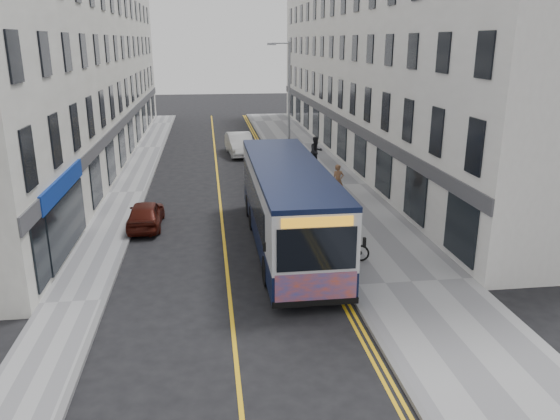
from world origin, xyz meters
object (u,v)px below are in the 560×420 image
object	(u,v)px
car_maroon	(146,214)
streetlamp	(288,106)
city_bus	(288,203)
car_white	(240,144)
pedestrian_far	(316,151)
bicycle	(344,247)
pedestrian_near	(338,181)

from	to	relation	value
car_maroon	streetlamp	bearing A→B (deg)	-133.44
city_bus	car_white	world-z (taller)	city_bus
pedestrian_far	bicycle	bearing A→B (deg)	-120.71
bicycle	pedestrian_near	world-z (taller)	pedestrian_near
bicycle	car_maroon	world-z (taller)	car_maroon
car_maroon	pedestrian_far	bearing A→B (deg)	-131.98
city_bus	bicycle	distance (m)	2.94
city_bus	pedestrian_near	bearing A→B (deg)	61.35
city_bus	pedestrian_near	world-z (taller)	city_bus
bicycle	city_bus	bearing A→B (deg)	62.21
car_white	car_maroon	bearing A→B (deg)	-113.23
pedestrian_near	car_white	distance (m)	13.07
car_maroon	pedestrian_near	bearing A→B (deg)	-159.56
pedestrian_far	pedestrian_near	bearing A→B (deg)	-115.33
city_bus	car_white	bearing A→B (deg)	92.22
streetlamp	city_bus	size ratio (longest dim) A/B	0.68
car_maroon	bicycle	bearing A→B (deg)	146.96
streetlamp	bicycle	world-z (taller)	streetlamp
pedestrian_far	car_maroon	distance (m)	14.65
pedestrian_far	car_white	world-z (taller)	pedestrian_far
streetlamp	pedestrian_far	size ratio (longest dim) A/B	4.11
bicycle	streetlamp	bearing A→B (deg)	19.01
pedestrian_far	car_maroon	size ratio (longest dim) A/B	0.54
city_bus	bicycle	world-z (taller)	city_bus
car_white	car_maroon	distance (m)	16.62
pedestrian_far	car_white	distance (m)	6.86
streetlamp	city_bus	distance (m)	11.51
streetlamp	car_maroon	bearing A→B (deg)	-133.99
streetlamp	pedestrian_near	size ratio (longest dim) A/B	4.70
pedestrian_far	car_maroon	bearing A→B (deg)	-155.75
city_bus	car_maroon	bearing A→B (deg)	151.18
pedestrian_far	car_white	xyz separation A→B (m)	(-4.70, 4.99, -0.30)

